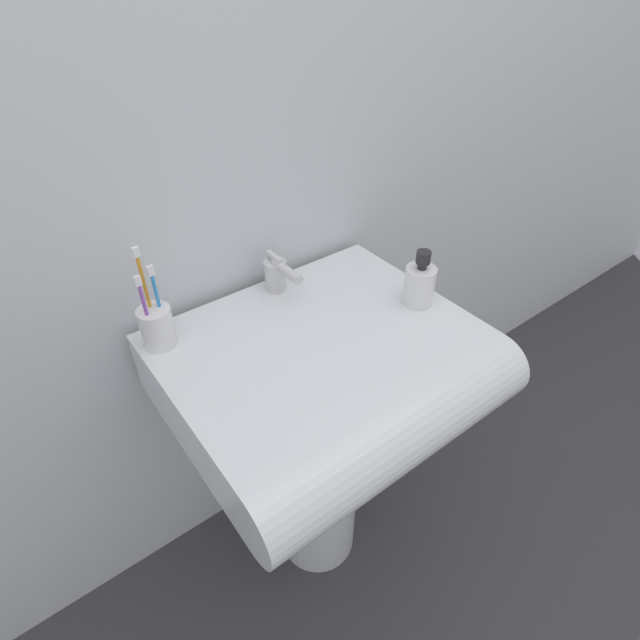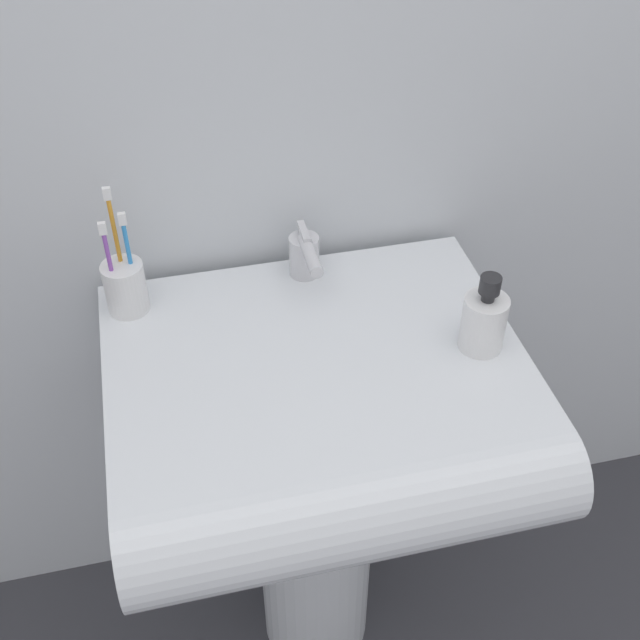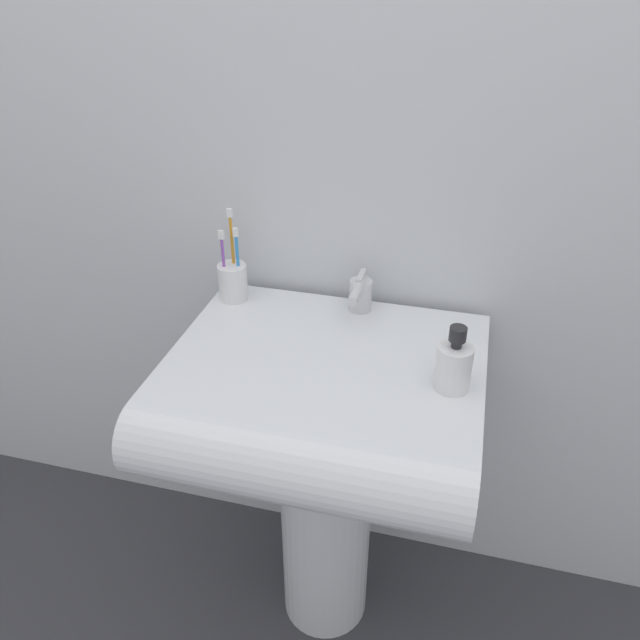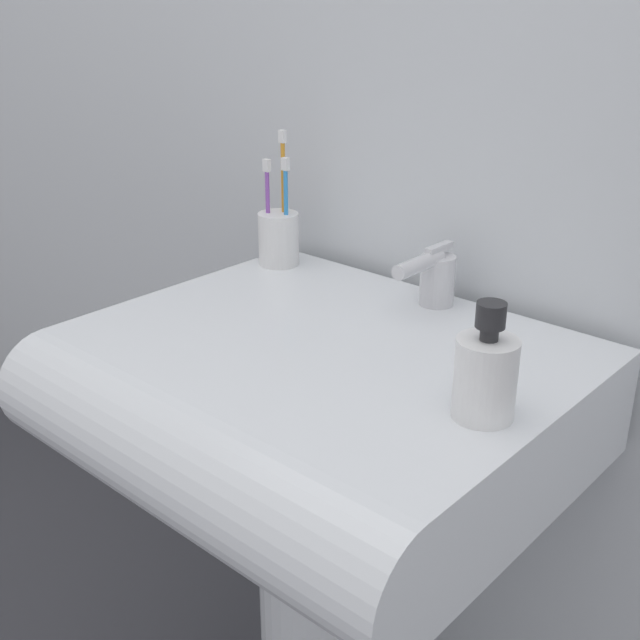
% 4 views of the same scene
% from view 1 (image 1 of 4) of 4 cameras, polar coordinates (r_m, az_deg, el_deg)
% --- Properties ---
extents(ground_plane, '(6.00, 6.00, 0.00)m').
position_cam_1_polar(ground_plane, '(1.70, -0.27, -23.54)').
color(ground_plane, '#38383D').
rests_on(ground_plane, ground).
extents(wall_back, '(5.00, 0.05, 2.40)m').
position_cam_1_polar(wall_back, '(1.09, -10.29, 22.01)').
color(wall_back, silver).
rests_on(wall_back, ground).
extents(sink_pedestal, '(0.22, 0.22, 0.67)m').
position_cam_1_polar(sink_pedestal, '(1.41, -0.32, -17.09)').
color(sink_pedestal, white).
rests_on(sink_pedestal, ground).
extents(sink_basin, '(0.64, 0.56, 0.15)m').
position_cam_1_polar(sink_basin, '(1.06, 1.47, -6.49)').
color(sink_basin, white).
rests_on(sink_basin, sink_pedestal).
extents(faucet, '(0.05, 0.13, 0.09)m').
position_cam_1_polar(faucet, '(1.16, -4.87, 5.27)').
color(faucet, silver).
rests_on(faucet, sink_basin).
extents(toothbrush_cup, '(0.07, 0.07, 0.22)m').
position_cam_1_polar(toothbrush_cup, '(1.05, -18.16, -0.57)').
color(toothbrush_cup, white).
rests_on(toothbrush_cup, sink_basin).
extents(soap_bottle, '(0.07, 0.07, 0.13)m').
position_cam_1_polar(soap_bottle, '(1.13, 11.30, 4.06)').
color(soap_bottle, white).
rests_on(soap_bottle, sink_basin).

